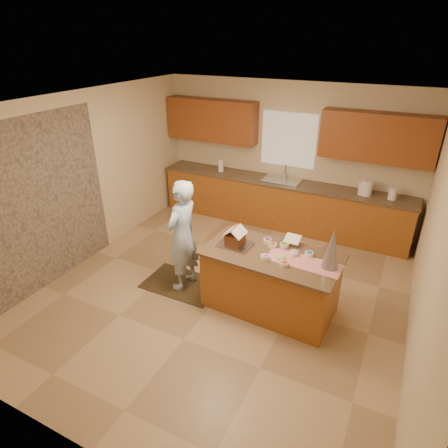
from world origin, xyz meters
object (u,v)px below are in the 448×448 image
Objects in this scene: island_base at (270,282)px; tinsel_tree at (332,249)px; gingerbread_house at (235,238)px; boy at (182,236)px.

tinsel_tree is at bearing 3.67° from island_base.
gingerbread_house is (-1.26, -0.03, -0.14)m from tinsel_tree.
island_base is 3.27× the size of tinsel_tree.
boy reaches higher than island_base.
gingerbread_house reaches higher than island_base.
gingerbread_house is at bearing -178.65° from tinsel_tree.
boy is (-2.06, -0.09, -0.28)m from tinsel_tree.
boy reaches higher than tinsel_tree.
gingerbread_house is (-0.52, -0.02, 0.58)m from island_base.
tinsel_tree is at bearing 1.35° from gingerbread_house.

